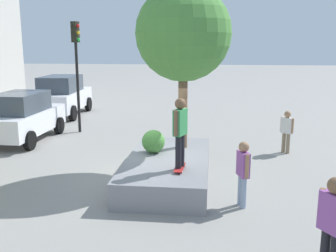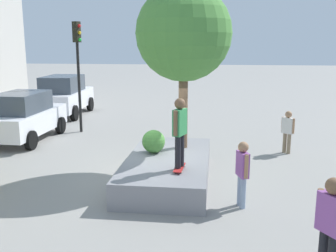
{
  "view_description": "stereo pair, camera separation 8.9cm",
  "coord_description": "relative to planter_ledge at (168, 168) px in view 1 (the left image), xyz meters",
  "views": [
    {
      "loc": [
        -10.91,
        -1.52,
        3.82
      ],
      "look_at": [
        -0.4,
        -0.33,
        1.56
      ],
      "focal_mm": 41.75,
      "sensor_mm": 36.0,
      "label": 1
    },
    {
      "loc": [
        -10.9,
        -1.61,
        3.82
      ],
      "look_at": [
        -0.4,
        -0.33,
        1.56
      ],
      "focal_mm": 41.75,
      "sensor_mm": 36.0,
      "label": 2
    }
  ],
  "objects": [
    {
      "name": "ground_plane",
      "position": [
        0.4,
        0.33,
        -0.33
      ],
      "size": [
        120.0,
        120.0,
        0.0
      ],
      "primitive_type": "plane",
      "color": "gray"
    },
    {
      "name": "planter_ledge",
      "position": [
        0.0,
        0.0,
        0.0
      ],
      "size": [
        4.67,
        2.27,
        0.66
      ],
      "primitive_type": "cube",
      "color": "gray",
      "rests_on": "ground"
    },
    {
      "name": "plaza_tree",
      "position": [
        1.14,
        -0.32,
        3.74
      ],
      "size": [
        2.81,
        2.81,
        4.84
      ],
      "color": "brown",
      "rests_on": "planter_ledge"
    },
    {
      "name": "boxwood_shrub",
      "position": [
        0.42,
        0.48,
        0.67
      ],
      "size": [
        0.68,
        0.68,
        0.68
      ],
      "primitive_type": "sphere",
      "color": "#4C8C3D",
      "rests_on": "planter_ledge"
    },
    {
      "name": "skateboard",
      "position": [
        -1.07,
        -0.42,
        0.39
      ],
      "size": [
        0.81,
        0.26,
        0.07
      ],
      "color": "#A51E1E",
      "rests_on": "planter_ledge"
    },
    {
      "name": "skateboarder",
      "position": [
        -1.07,
        -0.42,
        1.42
      ],
      "size": [
        0.57,
        0.34,
        1.76
      ],
      "color": "black",
      "rests_on": "skateboard"
    },
    {
      "name": "police_car",
      "position": [
        3.85,
        6.2,
        0.65
      ],
      "size": [
        4.19,
        2.01,
        1.94
      ],
      "color": "white",
      "rests_on": "ground"
    },
    {
      "name": "sedan_parked",
      "position": [
        9.35,
        6.72,
        0.75
      ],
      "size": [
        4.66,
        2.32,
        2.13
      ],
      "color": "white",
      "rests_on": "ground"
    },
    {
      "name": "traffic_light_corner",
      "position": [
        5.62,
        4.52,
        2.86
      ],
      "size": [
        0.34,
        0.37,
        4.69
      ],
      "color": "black",
      "rests_on": "ground"
    },
    {
      "name": "passerby_with_bag",
      "position": [
        -4.46,
        -3.16,
        0.69
      ],
      "size": [
        0.52,
        0.42,
        1.77
      ],
      "color": "black",
      "rests_on": "ground"
    },
    {
      "name": "bystander_watching",
      "position": [
        3.23,
        -3.82,
        0.54
      ],
      "size": [
        0.4,
        0.42,
        1.51
      ],
      "color": "#847056",
      "rests_on": "ground"
    },
    {
      "name": "pedestrian_crossing",
      "position": [
        -1.65,
        -1.95,
        0.59
      ],
      "size": [
        0.52,
        0.3,
        1.59
      ],
      "color": "#8C9EB7",
      "rests_on": "ground"
    }
  ]
}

